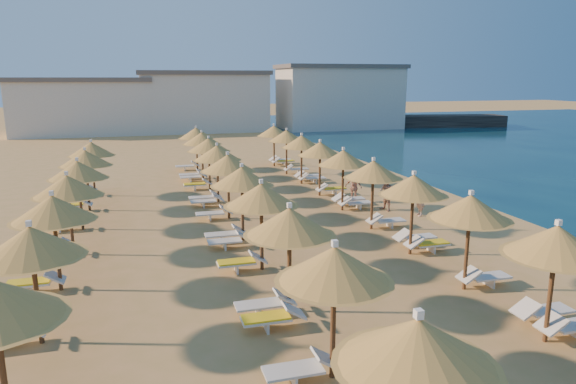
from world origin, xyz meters
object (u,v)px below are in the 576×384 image
object	(u,v)px
parasol_row_east	(373,171)
parasol_row_west	(242,178)
jetty	(394,121)
beachgoer_c	(353,187)
beachgoer_b	(386,194)
beachgoer_a	(420,198)

from	to	relation	value
parasol_row_east	parasol_row_west	size ratio (longest dim) A/B	1.00
jetty	parasol_row_west	bearing A→B (deg)	-113.97
beachgoer_c	beachgoer_b	bearing A→B (deg)	-18.18
jetty	beachgoer_a	bearing A→B (deg)	-105.77
parasol_row_west	parasol_row_east	bearing A→B (deg)	0.00
jetty	parasol_row_east	distance (m)	48.83
beachgoer_c	beachgoer_b	distance (m)	2.27
jetty	parasol_row_east	bearing A→B (deg)	-108.42
parasol_row_east	beachgoer_a	distance (m)	3.88
jetty	beachgoer_c	distance (m)	44.02
beachgoer_a	parasol_row_west	bearing A→B (deg)	-72.86
beachgoer_a	beachgoer_c	bearing A→B (deg)	-141.60
parasol_row_west	beachgoer_c	bearing A→B (deg)	34.94
beachgoer_c	beachgoer_a	bearing A→B (deg)	-9.93
parasol_row_west	beachgoer_b	world-z (taller)	parasol_row_west
jetty	beachgoer_c	world-z (taller)	beachgoer_c
parasol_row_west	beachgoer_c	xyz separation A→B (m)	(6.89, 4.81, -1.77)
beachgoer_b	parasol_row_east	bearing A→B (deg)	-50.59
parasol_row_east	beachgoer_a	world-z (taller)	parasol_row_east
parasol_row_east	beachgoer_a	xyz separation A→B (m)	(3.18, 1.40, -1.74)
jetty	beachgoer_b	bearing A→B (deg)	-107.78
jetty	beachgoer_b	distance (m)	45.45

